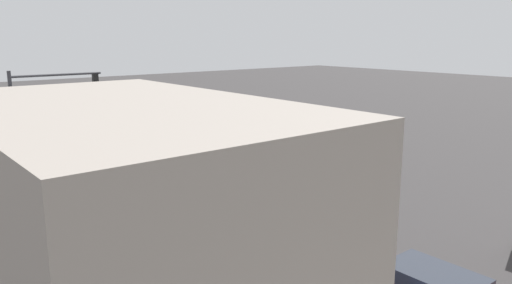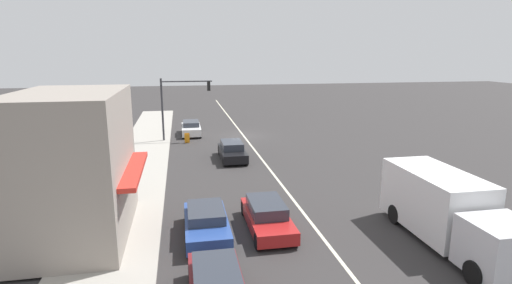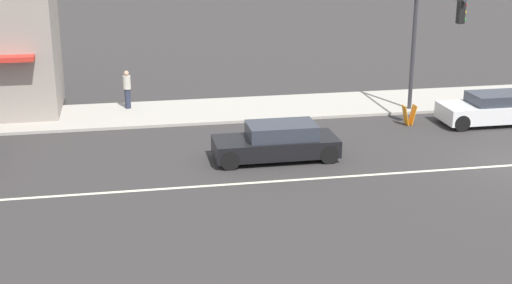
{
  "view_description": "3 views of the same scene",
  "coord_description": "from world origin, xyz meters",
  "px_view_note": "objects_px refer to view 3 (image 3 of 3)",
  "views": [
    {
      "loc": [
        13.54,
        27.22,
        7.35
      ],
      "look_at": [
        -1.57,
        8.71,
        2.25
      ],
      "focal_mm": 35.0,
      "sensor_mm": 36.0,
      "label": 1
    },
    {
      "loc": [
        5.88,
        37.73,
        7.96
      ],
      "look_at": [
        1.14,
        12.61,
        2.2
      ],
      "focal_mm": 28.0,
      "sensor_mm": 36.0,
      "label": 2
    },
    {
      "loc": [
        -21.68,
        13.75,
        8.54
      ],
      "look_at": [
        -0.73,
        9.83,
        1.66
      ],
      "focal_mm": 50.0,
      "sensor_mm": 36.0,
      "label": 3
    }
  ],
  "objects_px": {
    "traffic_signal_main": "(429,29)",
    "van_white": "(494,109)",
    "warning_aframe_sign": "(409,115)",
    "pedestrian": "(127,89)",
    "suv_black": "(277,142)"
  },
  "relations": [
    {
      "from": "suv_black",
      "to": "pedestrian",
      "type": "bearing_deg",
      "value": 33.96
    },
    {
      "from": "warning_aframe_sign",
      "to": "van_white",
      "type": "bearing_deg",
      "value": -97.44
    },
    {
      "from": "traffic_signal_main",
      "to": "warning_aframe_sign",
      "type": "height_order",
      "value": "traffic_signal_main"
    },
    {
      "from": "traffic_signal_main",
      "to": "pedestrian",
      "type": "distance_m",
      "value": 13.36
    },
    {
      "from": "traffic_signal_main",
      "to": "van_white",
      "type": "distance_m",
      "value": 4.39
    },
    {
      "from": "suv_black",
      "to": "warning_aframe_sign",
      "type": "bearing_deg",
      "value": -62.89
    },
    {
      "from": "pedestrian",
      "to": "suv_black",
      "type": "bearing_deg",
      "value": -146.04
    },
    {
      "from": "pedestrian",
      "to": "suv_black",
      "type": "height_order",
      "value": "pedestrian"
    },
    {
      "from": "van_white",
      "to": "traffic_signal_main",
      "type": "bearing_deg",
      "value": 67.52
    },
    {
      "from": "warning_aframe_sign",
      "to": "pedestrian",
      "type": "bearing_deg",
      "value": 68.98
    },
    {
      "from": "warning_aframe_sign",
      "to": "van_white",
      "type": "height_order",
      "value": "van_white"
    },
    {
      "from": "traffic_signal_main",
      "to": "van_white",
      "type": "xyz_separation_m",
      "value": [
        -1.12,
        -2.72,
        -3.25
      ]
    },
    {
      "from": "traffic_signal_main",
      "to": "van_white",
      "type": "relative_size",
      "value": 1.25
    },
    {
      "from": "pedestrian",
      "to": "traffic_signal_main",
      "type": "bearing_deg",
      "value": -106.93
    },
    {
      "from": "traffic_signal_main",
      "to": "pedestrian",
      "type": "xyz_separation_m",
      "value": [
        3.8,
        12.48,
        -2.87
      ]
    }
  ]
}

